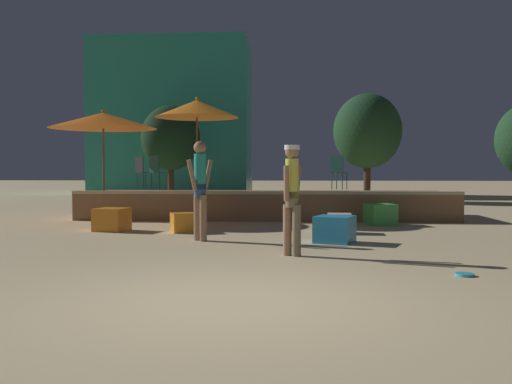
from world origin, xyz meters
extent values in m
plane|color=#D1B784|center=(0.00, 0.00, 0.00)|extent=(120.00, 120.00, 0.00)
cube|color=olive|center=(-0.07, 9.95, 0.34)|extent=(9.73, 2.81, 0.68)
cube|color=#CCB793|center=(-0.07, 8.58, 0.72)|extent=(9.73, 0.12, 0.08)
cylinder|color=brown|center=(-4.14, 8.63, 1.16)|extent=(0.05, 0.05, 2.33)
cone|color=orange|center=(-4.14, 8.63, 2.53)|extent=(2.70, 2.70, 0.40)
sphere|color=orange|center=(-4.14, 8.63, 2.77)|extent=(0.08, 0.08, 0.08)
cylinder|color=brown|center=(-1.80, 8.91, 1.31)|extent=(0.05, 0.05, 2.62)
cone|color=orange|center=(-1.80, 8.91, 2.84)|extent=(2.13, 2.13, 0.44)
sphere|color=orange|center=(-1.80, 8.91, 3.10)|extent=(0.08, 0.08, 0.08)
cube|color=orange|center=(-1.63, 6.11, 0.20)|extent=(0.62, 0.62, 0.40)
cube|color=orange|center=(-3.18, 6.26, 0.24)|extent=(0.73, 0.73, 0.48)
cube|color=#4CC651|center=(2.67, 7.86, 0.25)|extent=(0.76, 0.76, 0.50)
cube|color=#2D9EDB|center=(1.37, 4.61, 0.24)|extent=(0.81, 0.81, 0.47)
cube|color=white|center=(1.58, 6.14, 0.20)|extent=(0.51, 0.51, 0.40)
cylinder|color=#997051|center=(0.54, 3.05, 0.38)|extent=(0.13, 0.13, 0.77)
cylinder|color=#72664C|center=(0.68, 2.97, 0.38)|extent=(0.13, 0.13, 0.77)
cylinder|color=#72664C|center=(0.61, 3.01, 0.85)|extent=(0.20, 0.20, 0.24)
cylinder|color=#D8D14C|center=(0.61, 3.01, 1.16)|extent=(0.20, 0.20, 0.59)
cylinder|color=#997051|center=(0.53, 2.87, 1.09)|extent=(0.12, 0.12, 0.53)
cylinder|color=#997051|center=(0.69, 3.15, 1.09)|extent=(0.15, 0.18, 0.53)
sphere|color=#997051|center=(0.61, 3.01, 1.56)|extent=(0.21, 0.21, 0.21)
cylinder|color=white|center=(0.61, 3.01, 1.63)|extent=(0.23, 0.23, 0.07)
cylinder|color=#997051|center=(-0.99, 4.65, 0.42)|extent=(0.13, 0.13, 0.84)
cylinder|color=#997051|center=(-1.11, 4.78, 0.42)|extent=(0.13, 0.13, 0.84)
cylinder|color=#2D4C7F|center=(-1.05, 4.72, 0.92)|extent=(0.22, 0.22, 0.24)
cylinder|color=teal|center=(-1.05, 4.72, 1.26)|extent=(0.22, 0.22, 0.64)
cylinder|color=#997051|center=(-0.93, 4.84, 1.19)|extent=(0.20, 0.21, 0.57)
cylinder|color=#997051|center=(-1.17, 4.59, 1.19)|extent=(0.22, 0.22, 0.57)
sphere|color=#997051|center=(-1.05, 4.72, 1.70)|extent=(0.23, 0.23, 0.23)
cylinder|color=#2D3338|center=(-3.44, 10.78, 0.99)|extent=(0.02, 0.02, 0.45)
cylinder|color=#2D3338|center=(-3.68, 10.97, 0.99)|extent=(0.02, 0.02, 0.45)
cylinder|color=#2D3338|center=(-3.63, 10.55, 0.99)|extent=(0.02, 0.02, 0.45)
cylinder|color=#2D3338|center=(-3.87, 10.74, 0.99)|extent=(0.02, 0.02, 0.45)
cylinder|color=#2D3338|center=(-3.66, 10.76, 1.21)|extent=(0.40, 0.40, 0.02)
cube|color=#2D3338|center=(-3.76, 10.63, 1.44)|extent=(0.30, 0.25, 0.45)
cylinder|color=#1E4C47|center=(2.09, 9.89, 0.99)|extent=(0.02, 0.02, 0.45)
cylinder|color=#1E4C47|center=(1.83, 10.03, 0.99)|extent=(0.02, 0.02, 0.45)
cylinder|color=#1E4C47|center=(1.95, 9.63, 0.99)|extent=(0.02, 0.02, 0.45)
cylinder|color=#1E4C47|center=(1.68, 9.77, 0.99)|extent=(0.02, 0.02, 0.45)
cylinder|color=#1E4C47|center=(1.89, 9.83, 1.21)|extent=(0.40, 0.40, 0.02)
cube|color=#1E4C47|center=(1.81, 9.68, 1.44)|extent=(0.33, 0.20, 0.45)
cylinder|color=#1E4C47|center=(-2.69, 9.42, 0.99)|extent=(0.02, 0.02, 0.45)
cylinder|color=#1E4C47|center=(-2.93, 9.59, 0.99)|extent=(0.02, 0.02, 0.45)
cylinder|color=#1E4C47|center=(-2.86, 9.17, 0.99)|extent=(0.02, 0.02, 0.45)
cylinder|color=#1E4C47|center=(-3.10, 9.34, 0.99)|extent=(0.02, 0.02, 0.45)
cylinder|color=#1E4C47|center=(-2.90, 9.38, 1.21)|extent=(0.40, 0.40, 0.02)
cube|color=#1E4C47|center=(-2.99, 9.24, 1.44)|extent=(0.31, 0.23, 0.45)
cylinder|color=#33B2D8|center=(2.71, 1.52, 0.02)|extent=(0.23, 0.23, 0.03)
cylinder|color=#3D2B1C|center=(3.68, 17.90, 0.81)|extent=(0.28, 0.28, 1.62)
ellipsoid|color=#1E4223|center=(3.68, 17.90, 2.86)|extent=(2.75, 2.75, 3.03)
cylinder|color=#3D2B1C|center=(-4.91, 20.26, 0.76)|extent=(0.28, 0.28, 1.53)
ellipsoid|color=black|center=(-4.91, 20.26, 2.74)|extent=(2.69, 2.69, 2.96)
cube|color=teal|center=(-5.82, 25.32, 4.09)|extent=(8.29, 4.46, 8.18)
camera|label=1|loc=(0.60, -5.53, 1.30)|focal=40.00mm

